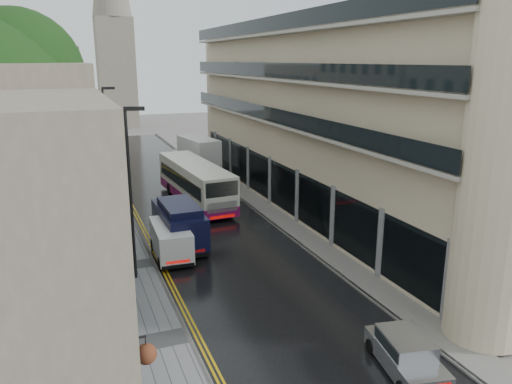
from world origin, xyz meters
TOP-DOWN VIEW (x-y plane):
  - road at (0.00, 27.50)m, footprint 9.00×85.00m
  - left_sidewalk at (-5.85, 27.50)m, footprint 2.70×85.00m
  - right_sidewalk at (5.40, 27.50)m, footprint 1.80×85.00m
  - old_shop_row at (-9.45, 30.00)m, footprint 4.50×56.00m
  - modern_block at (10.30, 26.00)m, footprint 8.00×40.00m
  - church_spire at (0.50, 82.00)m, footprint 6.40×6.40m
  - tree_far at (-12.20, 33.00)m, footprint 9.24×9.24m
  - cream_bus at (-0.11, 27.30)m, footprint 3.55×12.05m
  - white_lorry at (2.48, 37.64)m, footprint 3.48×7.86m
  - silver_hatchback at (1.48, 4.50)m, footprint 2.36×4.10m
  - white_van at (-4.30, 18.32)m, footprint 2.07×4.51m
  - navy_van at (-3.51, 19.48)m, footprint 2.39×5.77m
  - pedestrian at (-6.57, 21.80)m, footprint 0.82×0.66m
  - lamp_post_near at (-5.76, 17.46)m, footprint 1.02×0.50m
  - lamp_post_far at (-5.50, 34.18)m, footprint 1.03×0.32m

SIDE VIEW (x-z plane):
  - road at x=0.00m, z-range 0.00..0.02m
  - left_sidewalk at x=-5.85m, z-range 0.00..0.12m
  - right_sidewalk at x=5.40m, z-range 0.00..0.12m
  - silver_hatchback at x=1.48m, z-range 0.02..1.47m
  - white_van at x=-4.30m, z-range 0.02..2.03m
  - pedestrian at x=-6.57m, z-range 0.12..2.06m
  - navy_van at x=-3.51m, z-range 0.02..2.95m
  - cream_bus at x=-0.11m, z-range 0.02..3.26m
  - white_lorry at x=2.48m, z-range 0.02..4.01m
  - lamp_post_near at x=-5.76m, z-range 0.12..9.03m
  - lamp_post_far at x=-5.50m, z-range 0.12..9.14m
  - old_shop_row at x=-9.45m, z-range 0.00..12.00m
  - tree_far at x=-12.20m, z-range 0.00..12.46m
  - modern_block at x=10.30m, z-range 0.00..14.00m
  - church_spire at x=0.50m, z-range 0.00..40.00m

